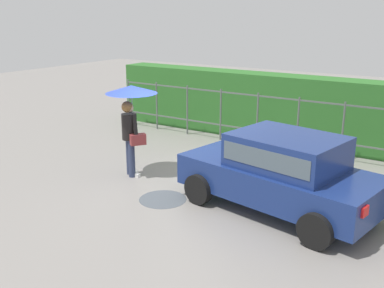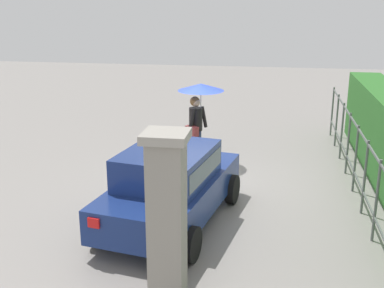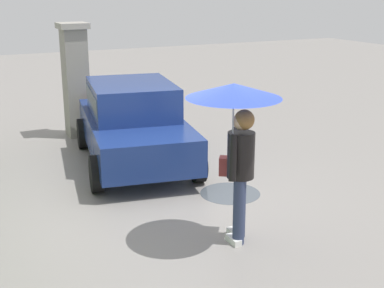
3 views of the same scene
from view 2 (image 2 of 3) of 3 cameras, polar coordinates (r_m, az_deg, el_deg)
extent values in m
plane|color=gray|center=(11.34, 1.26, -4.43)|extent=(40.00, 40.00, 0.00)
cube|color=navy|center=(9.19, -2.39, -5.75)|extent=(3.93, 2.28, 0.60)
cube|color=navy|center=(8.84, -2.80, -2.50)|extent=(2.13, 1.76, 0.60)
cube|color=#4C5B66|center=(8.84, -2.80, -2.38)|extent=(1.98, 1.75, 0.33)
cylinder|color=black|center=(10.67, -4.04, -4.13)|extent=(0.62, 0.28, 0.60)
cylinder|color=black|center=(10.15, 4.72, -5.27)|extent=(0.62, 0.28, 0.60)
cylinder|color=black|center=(8.63, -10.80, -9.64)|extent=(0.62, 0.28, 0.60)
cylinder|color=black|center=(7.98, -0.09, -11.63)|extent=(0.62, 0.28, 0.60)
cube|color=red|center=(7.84, -11.38, -9.00)|extent=(0.09, 0.21, 0.16)
cube|color=red|center=(7.37, -3.89, -10.41)|extent=(0.09, 0.21, 0.16)
cylinder|color=#2D3856|center=(12.59, 0.75, -0.18)|extent=(0.15, 0.15, 0.86)
cylinder|color=#2D3856|center=(12.45, 0.11, -0.37)|extent=(0.15, 0.15, 0.86)
cube|color=white|center=(12.67, 0.94, -1.92)|extent=(0.26, 0.10, 0.08)
cube|color=white|center=(12.53, 0.30, -2.13)|extent=(0.26, 0.10, 0.08)
cylinder|color=black|center=(12.33, 0.44, 2.93)|extent=(0.34, 0.34, 0.58)
sphere|color=#DBAD89|center=(12.24, 0.44, 4.89)|extent=(0.22, 0.22, 0.22)
sphere|color=olive|center=(12.25, 0.34, 5.00)|extent=(0.25, 0.25, 0.25)
cylinder|color=black|center=(12.42, 1.41, 3.17)|extent=(0.24, 0.20, 0.56)
cylinder|color=black|center=(12.12, -0.02, 2.82)|extent=(0.24, 0.20, 0.56)
cylinder|color=#B2B2B7|center=(12.24, 1.04, 4.48)|extent=(0.02, 0.02, 0.77)
cone|color=blue|center=(12.15, 1.05, 6.66)|extent=(1.15, 1.15, 0.17)
cube|color=maroon|center=(12.13, -0.01, 1.53)|extent=(0.33, 0.37, 0.24)
cube|color=gray|center=(6.78, -2.93, -8.98)|extent=(0.48, 0.48, 2.30)
cube|color=#9E998E|center=(6.35, -3.09, 0.91)|extent=(0.60, 0.60, 0.12)
cylinder|color=#59605B|center=(15.56, 16.05, 3.67)|extent=(0.05, 0.05, 1.50)
cylinder|color=#59605B|center=(14.43, 16.53, 2.64)|extent=(0.05, 0.05, 1.50)
cylinder|color=#59605B|center=(13.32, 17.09, 1.45)|extent=(0.05, 0.05, 1.50)
cylinder|color=#59605B|center=(12.21, 17.75, 0.04)|extent=(0.05, 0.05, 1.50)
cylinder|color=#59605B|center=(11.12, 18.55, -1.66)|extent=(0.05, 0.05, 1.50)
cylinder|color=#59605B|center=(10.03, 19.52, -3.72)|extent=(0.05, 0.05, 1.50)
cylinder|color=#59605B|center=(8.97, 20.72, -6.27)|extent=(0.05, 0.05, 1.50)
cube|color=#59605B|center=(10.93, 18.87, 1.68)|extent=(9.28, 0.03, 0.04)
cube|color=#59605B|center=(11.21, 18.41, -3.11)|extent=(9.28, 0.03, 0.04)
cylinder|color=#4C545B|center=(11.46, -4.25, -4.22)|extent=(0.95, 0.95, 0.00)
camera|label=1|loc=(10.65, -50.77, 7.96)|focal=41.83mm
camera|label=3|loc=(17.24, 14.61, 13.08)|focal=49.81mm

